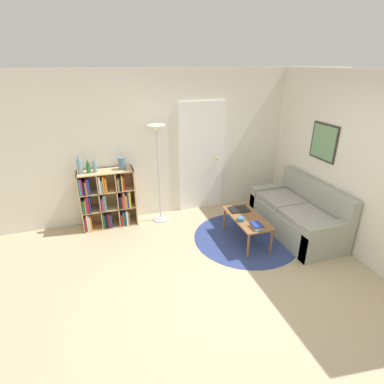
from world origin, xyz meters
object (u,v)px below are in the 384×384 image
Objects in this scene: bottle_left at (80,166)px; floor_lamp at (157,143)px; bottle_middle at (88,168)px; bottle_right at (95,167)px; coffee_table at (247,220)px; laptop at (239,209)px; bookshelf at (107,200)px; bowl at (241,219)px; couch at (299,216)px; vase_on_shelf at (122,163)px.

floor_lamp is at bearing -3.39° from bottle_left.
floor_lamp reaches higher than bottle_middle.
bottle_middle is 0.10m from bottle_right.
laptop is (-0.02, 0.27, 0.06)m from coffee_table.
bowl is (1.92, -1.27, -0.04)m from bookshelf.
bowl is 0.53× the size of bottle_middle.
laptop is at bearing -21.83° from bottle_middle.
laptop is 2.46m from bottle_right.
bottle_right is at bearing 151.46° from coffee_table.
laptop is 1.60× the size of bottle_middle.
floor_lamp is at bearing -3.11° from bottle_middle.
bottle_middle is (-3.28, 1.19, 0.81)m from couch.
vase_on_shelf is at bearing 0.57° from bottle_right.
vase_on_shelf is (0.54, 0.02, 0.01)m from bottle_middle.
couch is at bearing -21.66° from bookshelf.
bowl is at bearing -176.87° from couch.
laptop is at bearing -24.40° from bookshelf.
laptop is 1.13× the size of bottle_left.
vase_on_shelf is (-1.74, 0.94, 0.68)m from laptop.
floor_lamp is 1.93m from coffee_table.
bookshelf is 2.40m from coffee_table.
bottle_middle is at bearing -171.00° from bottle_right.
bottle_middle is (-2.15, 1.26, 0.65)m from bowl.
bottle_left is at bearing 150.87° from bowl.
vase_on_shelf is at bearing 2.19° from bottle_middle.
bowl is (-0.13, -0.34, 0.02)m from laptop.
bookshelf is at bearing 4.54° from bottle_middle.
bottle_left is (-2.43, 1.19, 0.76)m from coffee_table.
bottle_left reaches higher than bookshelf.
laptop is (2.06, -0.93, -0.05)m from bookshelf.
bottle_right reaches higher than bottle_middle.
floor_lamp is 5.23× the size of laptop.
bowl is 2.69m from bottle_left.
vase_on_shelf is (-1.61, 1.28, 0.66)m from bowl.
bookshelf is 3.29m from couch.
bottle_middle is at bearing 158.17° from laptop.
couch is at bearing -20.01° from bottle_middle.
laptop is 2.09m from vase_on_shelf.
couch is 8.09× the size of bottle_middle.
couch is 5.73× the size of bottle_left.
coffee_table is at bearing 179.20° from couch.
bottle_right reaches higher than bowl.
floor_lamp reaches higher than bottle_left.
bookshelf is 4.90× the size of bottle_middle.
laptop is 2.55m from bottle_middle.
bookshelf is at bearing 150.00° from coffee_table.
bottle_right is at bearing 159.14° from couch.
laptop is at bearing -21.06° from bottle_left.
bookshelf is at bearing 158.34° from couch.
bottle_middle reaches higher than couch.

